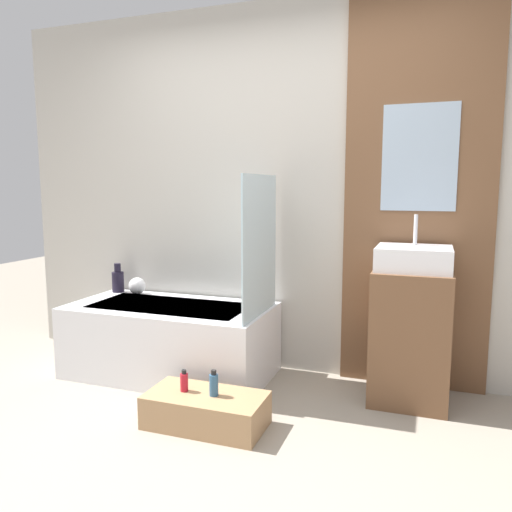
{
  "coord_description": "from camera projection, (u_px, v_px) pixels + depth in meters",
  "views": [
    {
      "loc": [
        1.06,
        -1.86,
        1.33
      ],
      "look_at": [
        0.15,
        0.7,
        0.95
      ],
      "focal_mm": 35.0,
      "sensor_mm": 36.0,
      "label": 1
    }
  ],
  "objects": [
    {
      "name": "ground_plane",
      "position": [
        174.0,
        481.0,
        2.27
      ],
      "size": [
        12.0,
        12.0,
        0.0
      ],
      "primitive_type": "plane",
      "color": "gray"
    },
    {
      "name": "wall_tiled_back",
      "position": [
        277.0,
        191.0,
        3.57
      ],
      "size": [
        4.2,
        0.06,
        2.6
      ],
      "primitive_type": "cube",
      "color": "#B7B2A8",
      "rests_on": "ground_plane"
    },
    {
      "name": "wall_wood_accent",
      "position": [
        418.0,
        190.0,
        3.2
      ],
      "size": [
        0.94,
        0.04,
        2.6
      ],
      "color": "brown",
      "rests_on": "ground_plane"
    },
    {
      "name": "bathtub",
      "position": [
        171.0,
        339.0,
        3.55
      ],
      "size": [
        1.42,
        0.73,
        0.5
      ],
      "color": "white",
      "rests_on": "ground_plane"
    },
    {
      "name": "glass_shower_screen",
      "position": [
        260.0,
        246.0,
        3.2
      ],
      "size": [
        0.01,
        0.63,
        0.91
      ],
      "primitive_type": "cube",
      "color": "silver",
      "rests_on": "bathtub"
    },
    {
      "name": "wooden_step_bench",
      "position": [
        206.0,
        410.0,
        2.79
      ],
      "size": [
        0.67,
        0.34,
        0.19
      ],
      "primitive_type": "cube",
      "color": "#A87F56",
      "rests_on": "ground_plane"
    },
    {
      "name": "vanity_cabinet",
      "position": [
        410.0,
        336.0,
        3.09
      ],
      "size": [
        0.46,
        0.46,
        0.83
      ],
      "primitive_type": "cube",
      "color": "brown",
      "rests_on": "ground_plane"
    },
    {
      "name": "sink",
      "position": [
        414.0,
        258.0,
        3.03
      ],
      "size": [
        0.44,
        0.39,
        0.33
      ],
      "color": "white",
      "rests_on": "vanity_cabinet"
    },
    {
      "name": "vase_tall_dark",
      "position": [
        118.0,
        280.0,
        3.95
      ],
      "size": [
        0.09,
        0.09,
        0.23
      ],
      "color": "black",
      "rests_on": "bathtub"
    },
    {
      "name": "vase_round_light",
      "position": [
        137.0,
        286.0,
        3.88
      ],
      "size": [
        0.13,
        0.13,
        0.13
      ],
      "primitive_type": "sphere",
      "color": "white",
      "rests_on": "bathtub"
    },
    {
      "name": "bottle_soap_primary",
      "position": [
        184.0,
        382.0,
        2.81
      ],
      "size": [
        0.04,
        0.04,
        0.12
      ],
      "color": "#B21928",
      "rests_on": "wooden_step_bench"
    },
    {
      "name": "bottle_soap_secondary",
      "position": [
        214.0,
        384.0,
        2.75
      ],
      "size": [
        0.05,
        0.05,
        0.15
      ],
      "color": "#2D567A",
      "rests_on": "wooden_step_bench"
    }
  ]
}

